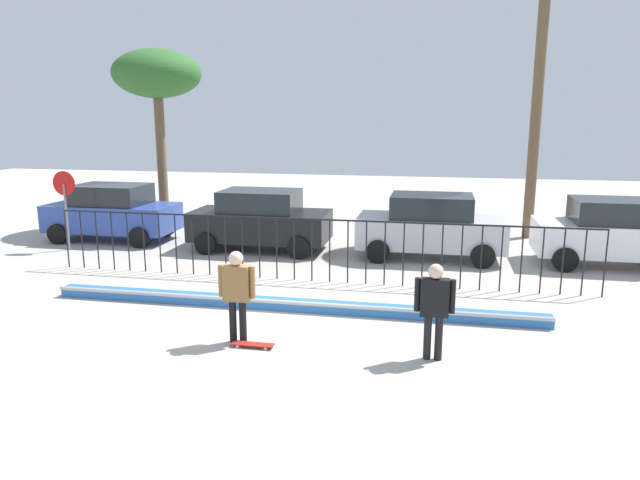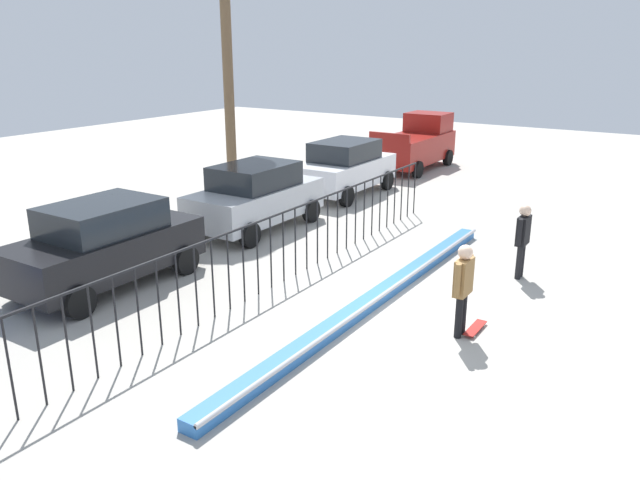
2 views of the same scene
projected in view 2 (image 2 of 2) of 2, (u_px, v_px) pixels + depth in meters
name	position (u px, v px, depth m)	size (l,w,h in m)	color
ground_plane	(423.00, 315.00, 12.49)	(60.00, 60.00, 0.00)	#ADA89E
bowl_coping_ledge	(376.00, 298.00, 13.01)	(11.00, 0.40, 0.27)	#2D6BB7
perimeter_fence	(283.00, 238.00, 13.95)	(14.04, 0.04, 1.63)	black
skateboarder	(463.00, 282.00, 11.30)	(0.71, 0.27, 1.77)	black
skateboard	(475.00, 328.00, 11.78)	(0.80, 0.20, 0.07)	#A51E19
camera_operator	(523.00, 235.00, 14.15)	(0.70, 0.26, 1.73)	black
parked_car_black	(105.00, 244.00, 13.72)	(4.30, 2.12, 1.90)	black
parked_car_silver	(255.00, 196.00, 17.94)	(4.30, 2.12, 1.90)	#B7BABF
parked_car_white	(345.00, 167.00, 22.05)	(4.30, 2.12, 1.90)	silver
pickup_truck	(416.00, 144.00, 26.61)	(4.70, 2.12, 2.24)	maroon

